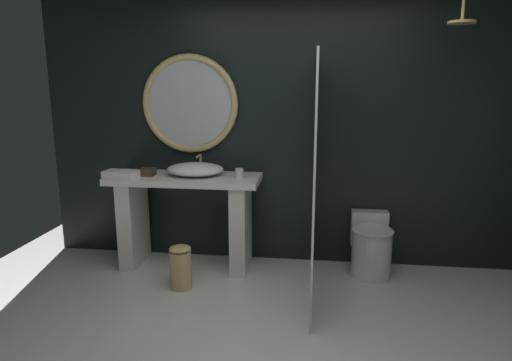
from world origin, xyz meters
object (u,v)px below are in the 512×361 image
object	(u,v)px
toilet	(371,246)
rain_shower_head	(462,19)
waste_bin	(181,267)
tissue_box	(148,172)
vessel_sink	(195,169)
folded_hand_towel	(121,174)
round_wall_mirror	(190,104)
tumbler_cup	(239,173)

from	to	relation	value
toilet	rain_shower_head	bearing A→B (deg)	-22.18
toilet	waste_bin	bearing A→B (deg)	-162.36
tissue_box	vessel_sink	bearing A→B (deg)	8.58
folded_hand_towel	round_wall_mirror	bearing A→B (deg)	37.68
waste_bin	folded_hand_towel	distance (m)	1.02
round_wall_mirror	rain_shower_head	world-z (taller)	rain_shower_head
rain_shower_head	toilet	distance (m)	2.05
tissue_box	rain_shower_head	world-z (taller)	rain_shower_head
tumbler_cup	tissue_box	distance (m)	0.87
tumbler_cup	round_wall_mirror	distance (m)	0.86
tumbler_cup	rain_shower_head	size ratio (longest dim) A/B	0.29
rain_shower_head	folded_hand_towel	distance (m)	3.12
waste_bin	round_wall_mirror	bearing A→B (deg)	96.33
round_wall_mirror	rain_shower_head	xyz separation A→B (m)	(2.29, -0.44, 0.68)
vessel_sink	toilet	size ratio (longest dim) A/B	0.97
rain_shower_head	waste_bin	xyz separation A→B (m)	(-2.21, -0.30, -2.03)
vessel_sink	waste_bin	xyz separation A→B (m)	(-0.01, -0.51, -0.76)
round_wall_mirror	tissue_box	bearing A→B (deg)	-139.90
waste_bin	toilet	bearing A→B (deg)	17.64
rain_shower_head	tissue_box	bearing A→B (deg)	176.79
rain_shower_head	vessel_sink	bearing A→B (deg)	174.43
toilet	waste_bin	distance (m)	1.74
tumbler_cup	rain_shower_head	distance (m)	2.19
round_wall_mirror	toilet	distance (m)	2.17
tissue_box	toilet	distance (m)	2.19
rain_shower_head	waste_bin	distance (m)	3.02
round_wall_mirror	folded_hand_towel	distance (m)	0.93
round_wall_mirror	waste_bin	world-z (taller)	round_wall_mirror
tumbler_cup	round_wall_mirror	bearing A→B (deg)	150.62
tumbler_cup	tissue_box	size ratio (longest dim) A/B	0.69
tumbler_cup	folded_hand_towel	world-z (taller)	tumbler_cup
tissue_box	folded_hand_towel	xyz separation A→B (m)	(-0.20, -0.13, -0.00)
vessel_sink	round_wall_mirror	xyz separation A→B (m)	(-0.10, 0.22, 0.59)
tissue_box	round_wall_mirror	bearing A→B (deg)	40.10
vessel_sink	tissue_box	size ratio (longest dim) A/B	4.05
vessel_sink	folded_hand_towel	xyz separation A→B (m)	(-0.64, -0.20, -0.03)
rain_shower_head	toilet	xyz separation A→B (m)	(-0.56, 0.23, -1.96)
vessel_sink	rain_shower_head	world-z (taller)	rain_shower_head
rain_shower_head	toilet	bearing A→B (deg)	157.82
round_wall_mirror	tumbler_cup	bearing A→B (deg)	-29.38
toilet	round_wall_mirror	bearing A→B (deg)	173.09
tumbler_cup	folded_hand_towel	size ratio (longest dim) A/B	0.30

